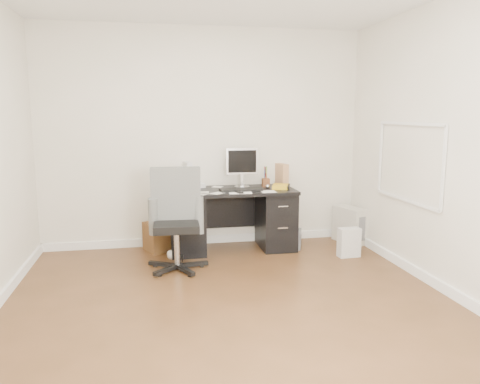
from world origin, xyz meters
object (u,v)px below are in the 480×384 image
object	(u,v)px
office_chair	(176,220)
keyboard	(241,190)
pc_tower	(350,225)
wicker_basket	(161,236)
lcd_monitor	(242,168)
desk	(232,218)

from	to	relation	value
office_chair	keyboard	bearing A→B (deg)	35.20
pc_tower	wicker_basket	distance (m)	2.41
lcd_monitor	keyboard	world-z (taller)	lcd_monitor
desk	office_chair	world-z (taller)	office_chair
wicker_basket	lcd_monitor	bearing A→B (deg)	-1.66
desk	office_chair	bearing A→B (deg)	-138.50
desk	wicker_basket	bearing A→B (deg)	171.73
desk	wicker_basket	distance (m)	0.90
lcd_monitor	office_chair	distance (m)	1.21
lcd_monitor	keyboard	xyz separation A→B (m)	(-0.06, -0.23, -0.23)
desk	pc_tower	size ratio (longest dim) A/B	3.26
lcd_monitor	office_chair	xyz separation A→B (m)	(-0.85, -0.73, -0.46)
desk	keyboard	world-z (taller)	keyboard
pc_tower	wicker_basket	bearing A→B (deg)	160.95
pc_tower	office_chair	bearing A→B (deg)	179.48
lcd_monitor	wicker_basket	bearing A→B (deg)	179.43
keyboard	wicker_basket	bearing A→B (deg)	160.09
keyboard	wicker_basket	distance (m)	1.14
keyboard	pc_tower	bearing A→B (deg)	1.77
office_chair	lcd_monitor	bearing A→B (deg)	43.55
keyboard	office_chair	xyz separation A→B (m)	(-0.79, -0.50, -0.22)
lcd_monitor	wicker_basket	size ratio (longest dim) A/B	1.43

